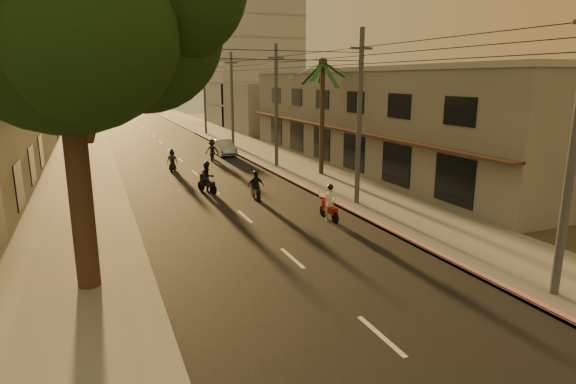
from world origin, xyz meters
name	(u,v)px	position (x,y,z in m)	size (l,w,h in m)	color
ground	(315,279)	(0.00, 0.00, 0.00)	(160.00, 160.00, 0.00)	#383023
road	(195,173)	(0.00, 20.00, 0.01)	(10.00, 140.00, 0.02)	black
sidewalk_right	(292,165)	(7.50, 20.00, 0.06)	(5.00, 140.00, 0.12)	slate
sidewalk_left	(81,180)	(-7.50, 20.00, 0.06)	(5.00, 140.00, 0.12)	slate
curb_stripe	(288,179)	(5.10, 15.00, 0.10)	(0.20, 60.00, 0.20)	red
shophouse_row	(381,118)	(13.95, 18.00, 3.65)	(8.80, 34.20, 7.30)	gray
distant_tower	(251,26)	(16.00, 56.00, 14.00)	(12.10, 12.10, 28.00)	#B7B5B2
broadleaf_tree	(77,9)	(-6.61, 2.14, 8.48)	(9.60, 8.70, 12.10)	black
palm_tree	(323,69)	(8.00, 16.00, 7.15)	(5.00, 5.00, 8.20)	black
utility_poles	(276,79)	(6.20, 20.00, 6.54)	(1.20, 48.26, 9.00)	#38383A
filler_right	(264,107)	(14.00, 45.00, 3.00)	(8.00, 14.00, 6.00)	gray
filler_left_far	(22,105)	(-14.00, 52.00, 3.50)	(8.00, 14.00, 7.00)	gray
scooter_red	(330,205)	(3.53, 5.92, 0.77)	(0.68, 1.80, 1.77)	black
scooter_mid_a	(207,179)	(-0.53, 13.61, 0.87)	(1.29, 1.85, 1.90)	black
scooter_mid_b	(256,187)	(1.58, 11.03, 0.74)	(0.96, 1.69, 1.65)	black
scooter_far_a	(172,161)	(-1.33, 21.44, 0.73)	(0.96, 1.62, 1.61)	black
scooter_far_b	(212,151)	(2.43, 24.91, 0.81)	(1.43, 1.75, 1.77)	black
parked_car	(224,148)	(4.04, 27.29, 0.67)	(1.46, 4.06, 1.33)	#9C9FA3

